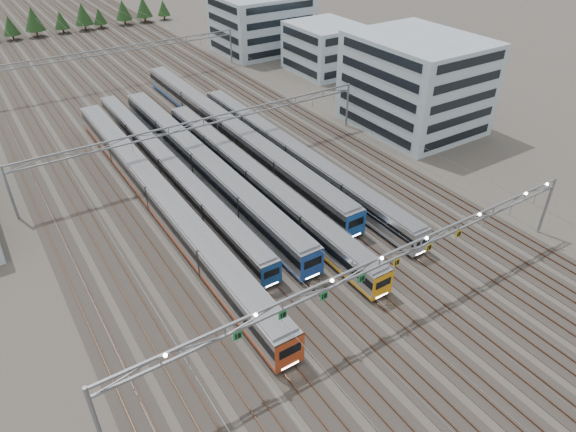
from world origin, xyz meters
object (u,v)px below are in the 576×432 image
train_a (158,196)px  train_c (202,163)px  gantry_mid (204,128)px  gantry_near (380,264)px  train_e (230,131)px  gantry_far (114,55)px  train_d (255,179)px  depot_bldg_north (262,23)px  depot_bldg_south (415,83)px  train_f (293,154)px  depot_bldg_mid (325,48)px  train_b (168,167)px

train_a → train_c: same height
train_c → gantry_mid: 5.60m
gantry_near → train_a: bearing=109.6°
train_a → train_e: bearing=37.0°
gantry_far → train_d: bearing=-87.7°
gantry_near → depot_bldg_north: (39.85, 90.26, -0.21)m
train_c → gantry_near: size_ratio=1.03×
train_e → depot_bldg_south: bearing=-19.3°
train_f → depot_bldg_mid: bearing=47.8°
gantry_near → gantry_far: size_ratio=1.00×
train_a → depot_bldg_north: 77.96m
train_e → train_b: bearing=-156.6°
depot_bldg_mid → depot_bldg_north: depot_bldg_north is taller
train_d → gantry_mid: (-2.25, 11.29, 4.30)m
train_b → gantry_near: gantry_near is taller
train_b → train_c: bearing=-26.5°
train_f → depot_bldg_mid: (32.12, 35.41, 3.27)m
depot_bldg_north → train_e: bearing=-126.2°
train_a → train_b: (4.50, 7.70, -0.33)m
train_a → train_b: train_a is taller
train_e → train_f: 13.40m
gantry_near → depot_bldg_south: size_ratio=2.56×
train_e → depot_bldg_south: depot_bldg_south is taller
train_e → gantry_mid: 9.30m
train_b → train_e: bearing=23.4°
train_a → gantry_far: size_ratio=1.16×
gantry_near → gantry_far: (0.05, 85.12, -0.70)m
train_f → depot_bldg_south: (26.85, 1.65, 5.87)m
depot_bldg_south → depot_bldg_north: (1.71, 56.16, -1.07)m
train_e → gantry_near: size_ratio=1.19×
train_b → depot_bldg_mid: 57.82m
train_b → depot_bldg_mid: (50.12, 28.64, 3.34)m
train_b → train_d: bearing=-49.1°
train_b → gantry_mid: gantry_mid is taller
train_c → gantry_far: (2.25, 48.14, 4.06)m
train_b → gantry_far: gantry_far is taller
train_a → train_c: bearing=31.2°
train_d → depot_bldg_north: depot_bldg_north is taller
gantry_far → depot_bldg_north: depot_bldg_north is taller
train_c → depot_bldg_mid: (45.62, 30.88, 3.01)m
gantry_near → depot_bldg_north: depot_bldg_north is taller
train_b → gantry_far: (6.75, 45.90, 4.39)m
train_a → depot_bldg_mid: (54.62, 36.34, 3.01)m
gantry_far → train_f: bearing=-77.9°
train_c → train_f: size_ratio=1.04×
train_a → depot_bldg_south: (49.35, 2.58, 5.62)m
train_c → gantry_near: (2.20, -36.97, 4.76)m
train_c → gantry_near: gantry_near is taller
train_f → depot_bldg_north: depot_bldg_north is taller
train_c → depot_bldg_mid: depot_bldg_mid is taller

